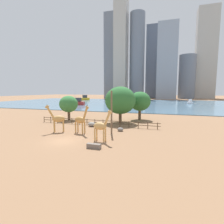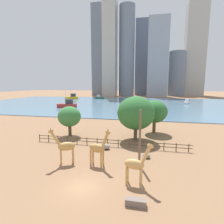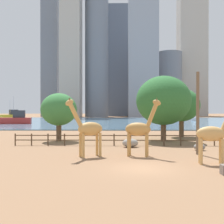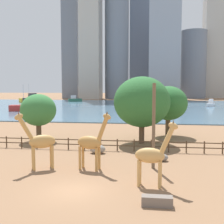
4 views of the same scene
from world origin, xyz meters
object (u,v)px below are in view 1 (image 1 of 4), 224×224
at_px(boulder_by_pole, 92,124).
at_px(boat_barge, 84,98).
at_px(giraffe_tall, 58,119).
at_px(boat_ferry, 190,102).
at_px(giraffe_young, 101,126).
at_px(tree_right_tall, 140,101).
at_px(tree_left_large, 120,100).
at_px(boat_tug, 109,99).
at_px(utility_pole, 112,113).
at_px(boat_sailboat, 76,103).
at_px(giraffe_companion, 81,120).
at_px(feeding_trough, 94,146).
at_px(boulder_near_fence, 120,129).
at_px(tree_center_broad, 69,104).

xyz_separation_m(boulder_by_pole, boat_barge, (-46.00, 87.64, 1.07)).
height_order(giraffe_tall, boat_ferry, giraffe_tall).
distance_m(giraffe_young, tree_right_tall, 20.80).
relative_size(boat_ferry, boat_barge, 0.68).
xyz_separation_m(giraffe_tall, boat_ferry, (29.97, 77.72, -1.31)).
xyz_separation_m(tree_left_large, boat_tug, (-33.13, 90.80, -3.95)).
distance_m(giraffe_tall, boat_barge, 102.83).
bearing_deg(boat_ferry, boulder_by_pole, -1.87).
xyz_separation_m(tree_left_large, boat_barge, (-50.41, 81.87, -3.56)).
bearing_deg(boat_barge, utility_pole, 77.09).
relative_size(boat_sailboat, boat_tug, 1.31).
bearing_deg(boat_sailboat, boat_tug, -101.09).
xyz_separation_m(giraffe_companion, boat_tug, (-29.28, 102.31, -1.18)).
bearing_deg(feeding_trough, giraffe_young, 94.90).
relative_size(giraffe_tall, utility_pole, 0.68).
bearing_deg(giraffe_young, tree_left_large, 101.54).
relative_size(feeding_trough, boat_barge, 0.21).
relative_size(giraffe_tall, boat_ferry, 0.84).
height_order(boulder_by_pole, tree_left_large, tree_left_large).
xyz_separation_m(boulder_by_pole, tree_left_large, (4.41, 5.77, 4.63)).
bearing_deg(feeding_trough, utility_pole, 91.00).
distance_m(boulder_near_fence, boat_sailboat, 58.96).
bearing_deg(giraffe_tall, tree_center_broad, -97.08).
xyz_separation_m(tree_left_large, boat_sailboat, (-32.96, 39.36, -3.65)).
relative_size(giraffe_companion, tree_left_large, 0.61).
relative_size(feeding_trough, boat_sailboat, 0.21).
distance_m(feeding_trough, boat_ferry, 86.41).
relative_size(giraffe_young, tree_center_broad, 0.79).
relative_size(boulder_by_pole, feeding_trough, 0.91).
bearing_deg(tree_center_broad, boat_tug, 102.42).
xyz_separation_m(tree_left_large, tree_center_broad, (-13.11, -0.14, -1.14)).
bearing_deg(giraffe_young, boulder_near_fence, 88.80).
distance_m(giraffe_young, boulder_by_pole, 10.83).
bearing_deg(boulder_by_pole, boat_barge, 117.70).
bearing_deg(tree_center_broad, giraffe_companion, -50.86).
bearing_deg(boat_tug, boat_ferry, -47.27).
bearing_deg(tree_left_large, boat_barge, 121.62).
distance_m(utility_pole, feeding_trough, 8.37).
height_order(utility_pole, boat_barge, boat_barge).
height_order(boulder_near_fence, boat_sailboat, boat_sailboat).
bearing_deg(tree_left_large, boulder_by_pole, -127.38).
bearing_deg(boulder_near_fence, giraffe_tall, -159.37).
bearing_deg(boat_tug, tree_left_large, -92.79).
relative_size(giraffe_companion, boat_sailboat, 0.57).
bearing_deg(tree_center_broad, giraffe_tall, -67.21).
distance_m(feeding_trough, tree_left_large, 18.81).
xyz_separation_m(tree_right_tall, boat_barge, (-53.92, 76.23, -3.08)).
bearing_deg(tree_right_tall, utility_pole, -97.87).
relative_size(utility_pole, boat_tug, 1.10).
xyz_separation_m(giraffe_young, boat_sailboat, (-34.11, 54.25, -0.78)).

